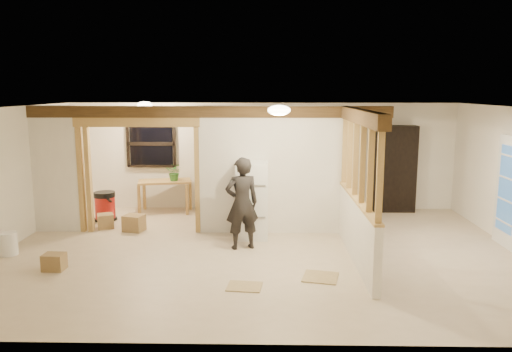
{
  "coord_description": "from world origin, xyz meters",
  "views": [
    {
      "loc": [
        0.1,
        -8.39,
        2.79
      ],
      "look_at": [
        -0.08,
        0.4,
        1.27
      ],
      "focal_mm": 35.0,
      "sensor_mm": 36.0,
      "label": 1
    }
  ],
  "objects_px": {
    "woman": "(242,203)",
    "bookshelf": "(394,169)",
    "shop_vac": "(105,206)",
    "work_table": "(165,196)",
    "refrigerator": "(252,200)"
  },
  "relations": [
    {
      "from": "woman",
      "to": "work_table",
      "type": "height_order",
      "value": "woman"
    },
    {
      "from": "woman",
      "to": "shop_vac",
      "type": "bearing_deg",
      "value": -49.24
    },
    {
      "from": "work_table",
      "to": "shop_vac",
      "type": "distance_m",
      "value": 1.39
    },
    {
      "from": "refrigerator",
      "to": "work_table",
      "type": "distance_m",
      "value": 2.87
    },
    {
      "from": "woman",
      "to": "bookshelf",
      "type": "xyz_separation_m",
      "value": [
        3.36,
        2.84,
        0.17
      ]
    },
    {
      "from": "woman",
      "to": "work_table",
      "type": "xyz_separation_m",
      "value": [
        -1.91,
        2.64,
        -0.45
      ]
    },
    {
      "from": "refrigerator",
      "to": "bookshelf",
      "type": "height_order",
      "value": "bookshelf"
    },
    {
      "from": "bookshelf",
      "to": "woman",
      "type": "bearing_deg",
      "value": -139.8
    },
    {
      "from": "refrigerator",
      "to": "bookshelf",
      "type": "xyz_separation_m",
      "value": [
        3.2,
        2.17,
        0.27
      ]
    },
    {
      "from": "refrigerator",
      "to": "woman",
      "type": "distance_m",
      "value": 0.7
    },
    {
      "from": "shop_vac",
      "to": "bookshelf",
      "type": "relative_size",
      "value": 0.32
    },
    {
      "from": "woman",
      "to": "bookshelf",
      "type": "height_order",
      "value": "bookshelf"
    },
    {
      "from": "work_table",
      "to": "shop_vac",
      "type": "xyz_separation_m",
      "value": [
        -1.15,
        -0.78,
        -0.05
      ]
    },
    {
      "from": "shop_vac",
      "to": "work_table",
      "type": "bearing_deg",
      "value": 34.16
    },
    {
      "from": "work_table",
      "to": "woman",
      "type": "bearing_deg",
      "value": -66.17
    }
  ]
}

